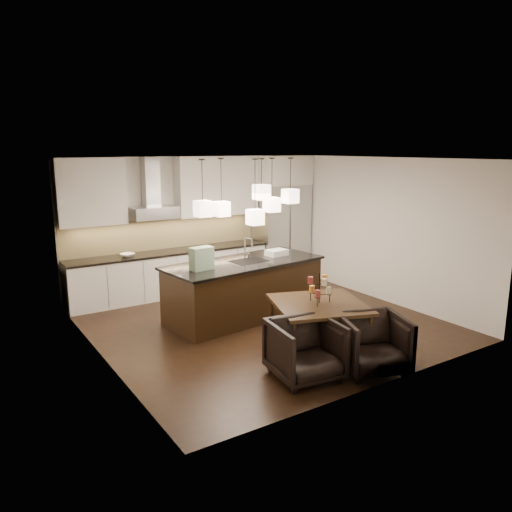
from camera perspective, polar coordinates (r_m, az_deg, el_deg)
floor at (r=8.74m, az=0.72°, el=-7.69°), size 5.50×5.50×0.02m
ceiling at (r=8.21m, az=0.77°, el=11.13°), size 5.50×5.50×0.02m
wall_back at (r=10.74m, az=-7.47°, el=3.76°), size 5.50×0.02×2.80m
wall_front at (r=6.31m, az=14.79°, el=-2.60°), size 5.50×0.02×2.80m
wall_left at (r=7.24m, az=-17.75°, el=-0.89°), size 0.02×5.50×2.80m
wall_right at (r=10.14m, az=13.86°, el=2.99°), size 0.02×5.50×2.80m
refrigerator at (r=11.53m, az=2.87°, el=2.80°), size 1.20×0.72×2.15m
fridge_panel at (r=11.38m, az=2.95°, el=9.76°), size 1.26×0.72×0.65m
lower_cabinets at (r=10.38m, az=-9.64°, el=-2.02°), size 4.21×0.62×0.88m
countertop at (r=10.28m, az=-9.73°, el=0.46°), size 4.21×0.66×0.04m
backsplash at (r=10.49m, az=-10.45°, el=2.54°), size 4.21×0.02×0.63m
upper_cab_left at (r=9.75m, az=-18.39°, el=6.96°), size 1.25×0.35×1.25m
upper_cab_right at (r=10.73m, az=-4.45°, el=7.98°), size 1.85×0.35×1.25m
hood_canopy at (r=10.08m, az=-11.59°, el=4.89°), size 0.90×0.52×0.24m
hood_chimney at (r=10.12m, az=-11.96°, el=8.32°), size 0.30×0.28×0.96m
fruit_bowl at (r=9.91m, az=-14.47°, el=0.11°), size 0.33×0.33×0.06m
island_body at (r=8.90m, az=-1.39°, el=-3.96°), size 2.87×1.40×0.97m
island_top at (r=8.77m, az=-1.40°, el=-0.77°), size 2.96×1.50×0.04m
faucet at (r=8.88m, az=-1.29°, el=0.92°), size 0.14×0.28×0.42m
tote_bag at (r=8.19m, az=-6.25°, el=-0.28°), size 0.40×0.24×0.38m
food_container at (r=9.25m, az=2.38°, el=0.40°), size 0.40×0.30×0.11m
dining_table at (r=7.47m, az=7.14°, el=-8.14°), size 1.63×1.63×0.77m
candelabra at (r=7.28m, az=7.26°, el=-3.65°), size 0.47×0.47×0.45m
candle_a at (r=7.34m, az=8.30°, el=-3.89°), size 0.10×0.10×0.10m
candle_b at (r=7.38m, az=6.40°, el=-3.76°), size 0.10×0.10×0.10m
candle_c at (r=7.16m, az=7.06°, el=-4.28°), size 0.10×0.10×0.10m
candle_d at (r=7.37m, az=7.86°, el=-2.50°), size 0.10×0.10×0.10m
candle_e at (r=7.22m, az=6.24°, el=-2.77°), size 0.10×0.10×0.10m
candle_f at (r=7.14m, az=7.81°, el=-3.00°), size 0.10×0.10×0.10m
armchair_left at (r=6.65m, az=5.65°, el=-10.64°), size 0.96×0.98×0.79m
armchair_right at (r=7.00m, az=13.16°, el=-9.71°), size 1.10×1.11×0.79m
pendant_a at (r=8.16m, az=-6.10°, el=5.39°), size 0.24×0.24×0.26m
pendant_b at (r=8.86m, az=-3.96°, el=5.38°), size 0.24×0.24×0.26m
pendant_c at (r=8.76m, az=0.63°, el=7.31°), size 0.24×0.24×0.26m
pendant_d at (r=9.08m, az=1.81°, el=5.89°), size 0.24×0.24×0.26m
pendant_e at (r=9.24m, az=3.93°, el=6.84°), size 0.24×0.24×0.26m
pendant_f at (r=8.48m, az=-0.11°, el=4.47°), size 0.24×0.24×0.26m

